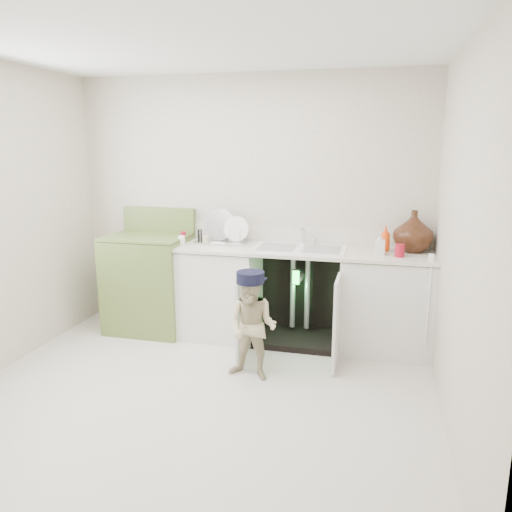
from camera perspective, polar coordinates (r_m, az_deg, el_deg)
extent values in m
plane|color=#BCB3A5|center=(3.93, -6.45, -15.31)|extent=(3.50, 3.50, 0.00)
cube|color=beige|center=(4.94, -0.74, 5.81)|extent=(3.50, 2.50, 0.02)
cube|color=beige|center=(2.23, -20.81, -3.60)|extent=(3.50, 2.50, 0.02)
cube|color=beige|center=(3.34, 22.42, 1.50)|extent=(2.50, 3.00, 0.02)
plane|color=white|center=(3.54, -7.54, 23.30)|extent=(3.50, 3.50, 0.00)
cube|color=white|center=(4.90, -4.45, -4.10)|extent=(0.80, 0.60, 0.86)
cube|color=white|center=(4.66, 14.64, -5.36)|extent=(0.80, 0.60, 0.86)
cube|color=black|center=(4.97, 5.35, -3.87)|extent=(0.80, 0.06, 0.86)
cube|color=black|center=(4.85, 4.76, -9.29)|extent=(0.80, 0.60, 0.06)
cylinder|color=gray|center=(4.81, 4.23, -4.15)|extent=(0.05, 0.05, 0.70)
cylinder|color=gray|center=(4.79, 5.88, -4.26)|extent=(0.05, 0.05, 0.70)
cylinder|color=gray|center=(4.71, 4.99, -2.40)|extent=(0.07, 0.18, 0.07)
cube|color=white|center=(4.34, -1.48, -6.71)|extent=(0.03, 0.40, 0.76)
cube|color=white|center=(4.21, 9.16, -7.51)|extent=(0.02, 0.40, 0.76)
cube|color=white|center=(4.60, 4.96, 0.63)|extent=(2.44, 0.64, 0.03)
cube|color=white|center=(4.86, 5.52, 2.36)|extent=(2.44, 0.02, 0.15)
cube|color=white|center=(4.60, 4.96, 0.76)|extent=(0.85, 0.55, 0.02)
cube|color=gray|center=(4.63, 2.46, 1.01)|extent=(0.34, 0.40, 0.01)
cube|color=gray|center=(4.57, 7.50, 0.75)|extent=(0.34, 0.40, 0.01)
cylinder|color=silver|center=(4.79, 5.40, 2.40)|extent=(0.03, 0.03, 0.17)
cylinder|color=silver|center=(4.72, 5.31, 3.17)|extent=(0.02, 0.14, 0.02)
cylinder|color=silver|center=(4.79, 6.69, 1.74)|extent=(0.04, 0.04, 0.06)
cylinder|color=white|center=(4.35, 19.11, -5.30)|extent=(0.01, 0.01, 0.70)
cube|color=white|center=(4.34, 19.37, -0.16)|extent=(0.04, 0.02, 0.06)
cube|color=silver|center=(4.88, -3.77, 1.66)|extent=(0.50, 0.33, 0.02)
cylinder|color=silver|center=(4.90, -4.21, 2.77)|extent=(0.31, 0.11, 0.30)
cylinder|color=white|center=(4.83, -2.27, 2.52)|extent=(0.25, 0.06, 0.24)
cylinder|color=silver|center=(4.84, -6.41, 2.53)|extent=(0.01, 0.01, 0.15)
cylinder|color=silver|center=(4.81, -5.29, 2.49)|extent=(0.01, 0.01, 0.15)
cylinder|color=silver|center=(4.78, -4.15, 2.44)|extent=(0.01, 0.01, 0.15)
cylinder|color=silver|center=(4.75, -2.99, 2.39)|extent=(0.01, 0.01, 0.15)
cylinder|color=silver|center=(4.72, -1.83, 2.34)|extent=(0.01, 0.01, 0.15)
imported|color=#4D2B16|center=(4.66, 17.54, 2.73)|extent=(0.35, 0.35, 0.37)
imported|color=#F7460D|center=(4.62, 14.56, 1.96)|extent=(0.09, 0.09, 0.23)
imported|color=silver|center=(4.47, 13.98, 1.39)|extent=(0.09, 0.09, 0.19)
cylinder|color=#A30E21|center=(4.42, 16.10, 0.61)|extent=(0.08, 0.08, 0.11)
cylinder|color=#AD0E25|center=(4.98, -8.31, 2.23)|extent=(0.05, 0.05, 0.10)
cylinder|color=#C1B68E|center=(4.81, -5.73, 1.82)|extent=(0.06, 0.06, 0.08)
cylinder|color=black|center=(4.95, -6.43, 2.35)|extent=(0.04, 0.04, 0.12)
cube|color=white|center=(4.79, -8.50, 1.76)|extent=(0.05, 0.05, 0.09)
cube|color=olive|center=(5.13, -12.06, -3.13)|extent=(0.77, 0.65, 0.94)
cube|color=olive|center=(5.02, -12.32, 2.20)|extent=(0.77, 0.65, 0.02)
cube|color=olive|center=(5.25, -11.02, 4.12)|extent=(0.77, 0.06, 0.24)
cylinder|color=black|center=(4.97, -15.13, 1.87)|extent=(0.17, 0.17, 0.02)
cylinder|color=silver|center=(4.97, -15.14, 2.01)|extent=(0.20, 0.20, 0.01)
cylinder|color=black|center=(5.25, -13.45, 2.52)|extent=(0.17, 0.17, 0.02)
cylinder|color=silver|center=(5.24, -13.46, 2.65)|extent=(0.20, 0.20, 0.01)
cylinder|color=black|center=(4.79, -11.07, 1.69)|extent=(0.17, 0.17, 0.02)
cylinder|color=silver|center=(4.79, -11.08, 1.84)|extent=(0.20, 0.20, 0.01)
cylinder|color=black|center=(5.08, -9.56, 2.37)|extent=(0.17, 0.17, 0.02)
cylinder|color=silver|center=(5.08, -9.56, 2.50)|extent=(0.20, 0.20, 0.01)
imported|color=beige|center=(3.98, -0.43, -8.11)|extent=(0.46, 0.39, 0.86)
cylinder|color=black|center=(3.85, -0.44, -2.55)|extent=(0.25, 0.25, 0.09)
cube|color=black|center=(3.95, 0.14, -2.69)|extent=(0.18, 0.12, 0.01)
cube|color=black|center=(4.31, 4.59, -2.45)|extent=(0.07, 0.01, 0.14)
cube|color=#26F23F|center=(4.30, 4.57, -2.48)|extent=(0.06, 0.00, 0.12)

